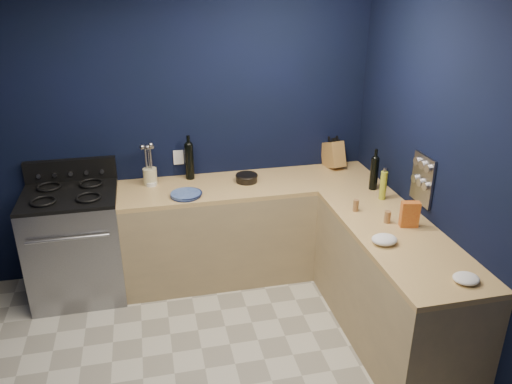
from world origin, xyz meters
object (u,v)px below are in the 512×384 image
object	(u,v)px
gas_range	(77,246)
plate_stack	(186,195)
utensil_crock	(150,176)
knife_block	(333,155)
crouton_bag	(410,214)

from	to	relation	value
gas_range	plate_stack	bearing A→B (deg)	-9.46
utensil_crock	knife_block	world-z (taller)	knife_block
plate_stack	knife_block	distance (m)	1.50
gas_range	crouton_bag	distance (m)	2.75
gas_range	knife_block	size ratio (longest dim) A/B	3.80
gas_range	crouton_bag	world-z (taller)	crouton_bag
gas_range	knife_block	xyz separation A→B (m)	(2.38, 0.24, 0.56)
crouton_bag	knife_block	bearing A→B (deg)	106.69
plate_stack	knife_block	size ratio (longest dim) A/B	1.04
gas_range	plate_stack	distance (m)	1.06
plate_stack	utensil_crock	xyz separation A→B (m)	(-0.27, 0.33, 0.06)
utensil_crock	crouton_bag	distance (m)	2.19
plate_stack	knife_block	bearing A→B (deg)	15.43
gas_range	plate_stack	world-z (taller)	plate_stack
plate_stack	utensil_crock	bearing A→B (deg)	130.03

